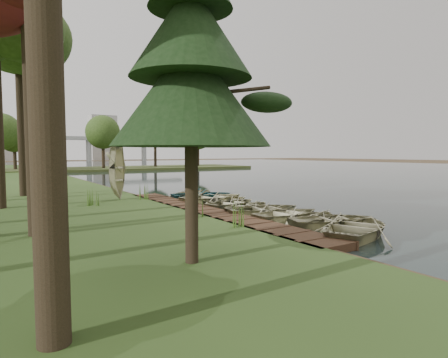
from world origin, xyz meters
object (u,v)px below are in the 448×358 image
boardwalk (205,213)px  rowboat_0 (358,225)px  stored_rowboat (119,194)px  rowboat_2 (314,216)px  pine_tree (191,60)px  rowboat_1 (334,218)px

boardwalk → rowboat_0: (2.38, -6.77, 0.30)m
stored_rowboat → rowboat_0: bearing=-120.9°
rowboat_0 → rowboat_2: size_ratio=1.27×
pine_tree → boardwalk: bearing=58.5°
stored_rowboat → pine_tree: bearing=-150.3°
rowboat_1 → rowboat_2: size_ratio=1.16×
boardwalk → rowboat_1: 5.97m
boardwalk → rowboat_0: size_ratio=4.15×
pine_tree → rowboat_1: bearing=15.0°
rowboat_1 → stored_rowboat: (-5.11, 11.16, 0.22)m
stored_rowboat → boardwalk: bearing=-120.1°
boardwalk → rowboat_2: size_ratio=5.28×
rowboat_2 → stored_rowboat: stored_rowboat is taller
stored_rowboat → pine_tree: pine_tree is taller
rowboat_0 → pine_tree: bearing=71.1°
stored_rowboat → pine_tree: (-2.16, -13.11, 4.53)m
rowboat_1 → pine_tree: (-7.27, -1.95, 4.75)m
rowboat_0 → stored_rowboat: (-4.63, 12.69, 0.19)m
boardwalk → rowboat_1: size_ratio=4.54×
rowboat_1 → rowboat_2: 1.05m
boardwalk → pine_tree: bearing=-121.5°
boardwalk → rowboat_1: bearing=-61.4°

